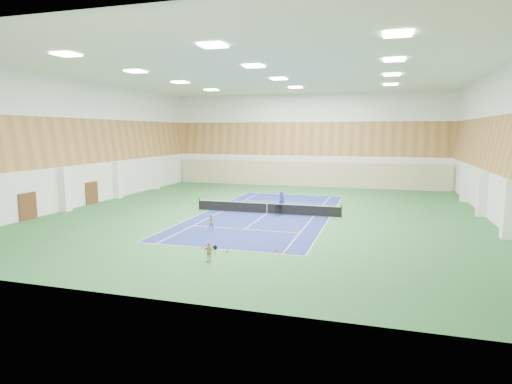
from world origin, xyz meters
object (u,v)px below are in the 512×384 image
Objects in this scene: tennis_net at (267,207)px; child_apron at (209,252)px; child_court at (212,222)px; ball_cart at (278,210)px; coach at (282,200)px.

tennis_net is 12.06× the size of child_apron.
ball_cart is at bearing 35.67° from child_court.
child_apron is at bearing -87.73° from tennis_net.
child_court is at bearing -107.15° from tennis_net.
tennis_net is 3.03m from coach.
child_court is (-2.22, -7.20, 0.03)m from tennis_net.
child_apron is (-0.05, -17.37, -0.25)m from coach.
child_court is 7.41m from ball_cart.
coach reaches higher than tennis_net.
child_apron reaches higher than ball_cart.
child_court is 1.31× the size of ball_cart.
tennis_net is 7.53m from child_court.
child_court reaches higher than tennis_net.
tennis_net is at bearing 90.63° from coach.
child_court is at bearing -112.35° from ball_cart.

